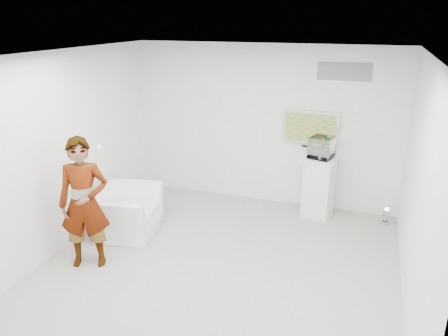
# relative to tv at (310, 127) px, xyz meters

# --- Properties ---
(room) EXTENTS (5.01, 5.01, 3.00)m
(room) POSITION_rel_tv_xyz_m (-0.85, -2.45, -0.05)
(room) COLOR #ACA89D
(room) RESTS_ON ground
(tv) EXTENTS (1.00, 0.08, 0.60)m
(tv) POSITION_rel_tv_xyz_m (0.00, 0.00, 0.00)
(tv) COLOR silver
(tv) RESTS_ON room
(logo_decal) EXTENTS (0.90, 0.02, 0.30)m
(logo_decal) POSITION_rel_tv_xyz_m (0.50, 0.04, 1.00)
(logo_decal) COLOR slate
(logo_decal) RESTS_ON room
(person) EXTENTS (0.83, 0.70, 1.92)m
(person) POSITION_rel_tv_xyz_m (-2.67, -3.08, -0.59)
(person) COLOR white
(person) RESTS_ON room
(armchair) EXTENTS (1.17, 1.29, 0.74)m
(armchair) POSITION_rel_tv_xyz_m (-2.69, -2.03, -1.18)
(armchair) COLOR white
(armchair) RESTS_ON room
(pedestal) EXTENTS (0.62, 0.62, 1.10)m
(pedestal) POSITION_rel_tv_xyz_m (0.26, -0.33, -1.00)
(pedestal) COLOR silver
(pedestal) RESTS_ON room
(floor_uplight) EXTENTS (0.21, 0.21, 0.29)m
(floor_uplight) POSITION_rel_tv_xyz_m (1.45, -0.29, -1.40)
(floor_uplight) COLOR silver
(floor_uplight) RESTS_ON room
(vitrine) EXTENTS (0.46, 0.46, 0.37)m
(vitrine) POSITION_rel_tv_xyz_m (0.26, -0.33, -0.26)
(vitrine) COLOR silver
(vitrine) RESTS_ON pedestal
(console) EXTENTS (0.04, 0.14, 0.20)m
(console) POSITION_rel_tv_xyz_m (0.26, -0.33, -0.35)
(console) COLOR silver
(console) RESTS_ON pedestal
(wii_remote) EXTENTS (0.11, 0.15, 0.04)m
(wii_remote) POSITION_rel_tv_xyz_m (-2.50, -2.84, 0.18)
(wii_remote) COLOR silver
(wii_remote) RESTS_ON person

